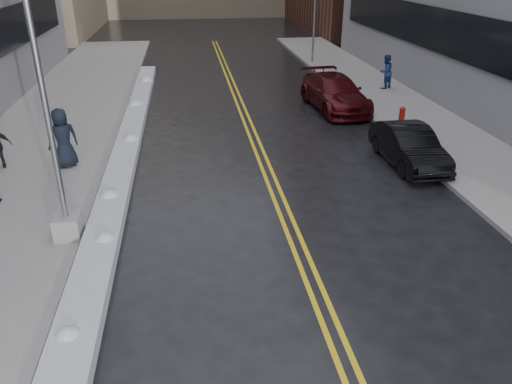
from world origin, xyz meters
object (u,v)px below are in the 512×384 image
object	(u,v)px
pedestrian_c	(63,138)
pedestrian_east	(385,72)
lamppost	(54,150)
fire_hydrant	(402,114)
traffic_signal	(315,11)
car_maroon	(335,93)
car_black	(409,146)

from	to	relation	value
pedestrian_c	pedestrian_east	bearing A→B (deg)	-176.71
lamppost	pedestrian_east	size ratio (longest dim) A/B	4.22
lamppost	fire_hydrant	size ratio (longest dim) A/B	10.45
fire_hydrant	traffic_signal	size ratio (longest dim) A/B	0.12
lamppost	car_maroon	distance (m)	15.19
lamppost	fire_hydrant	bearing A→B (deg)	33.04
lamppost	pedestrian_c	world-z (taller)	lamppost
lamppost	car_maroon	world-z (taller)	lamppost
pedestrian_east	car_black	bearing A→B (deg)	40.52
fire_hydrant	car_maroon	xyz separation A→B (m)	(-2.09, 3.11, 0.24)
pedestrian_c	car_black	bearing A→B (deg)	146.37
traffic_signal	pedestrian_c	xyz separation A→B (m)	(-12.82, -17.02, -2.24)
pedestrian_c	car_black	xyz separation A→B (m)	(11.82, -1.11, -0.48)
lamppost	car_black	bearing A→B (deg)	19.73
fire_hydrant	pedestrian_east	bearing A→B (deg)	75.66
fire_hydrant	pedestrian_c	bearing A→B (deg)	-167.22
fire_hydrant	lamppost	bearing A→B (deg)	-146.96
lamppost	pedestrian_east	distance (m)	19.85
lamppost	traffic_signal	distance (m)	24.98
pedestrian_c	car_maroon	world-z (taller)	pedestrian_c
car_maroon	fire_hydrant	bearing A→B (deg)	-60.29
traffic_signal	pedestrian_east	xyz separation A→B (m)	(2.07, -7.87, -2.35)
car_maroon	lamppost	bearing A→B (deg)	-136.78
lamppost	fire_hydrant	distance (m)	14.81
traffic_signal	car_maroon	size ratio (longest dim) A/B	1.11
pedestrian_c	pedestrian_east	distance (m)	17.47
pedestrian_c	pedestrian_east	world-z (taller)	pedestrian_c
lamppost	car_maroon	size ratio (longest dim) A/B	1.41
pedestrian_c	pedestrian_east	size ratio (longest dim) A/B	1.12
fire_hydrant	pedestrian_c	size ratio (longest dim) A/B	0.36
lamppost	pedestrian_c	xyz separation A→B (m)	(-1.02, 4.98, -1.37)
traffic_signal	car_maroon	xyz separation A→B (m)	(-1.59, -10.89, -2.61)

